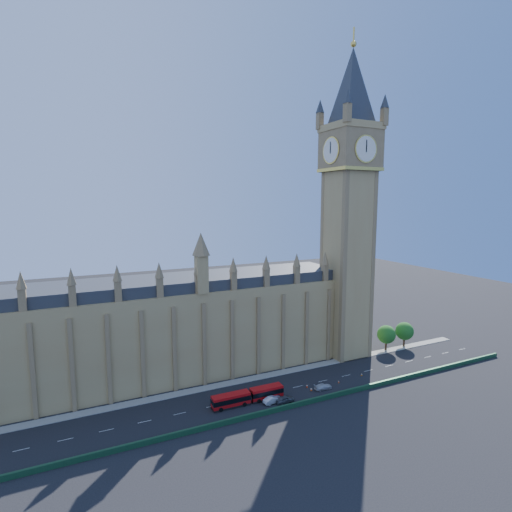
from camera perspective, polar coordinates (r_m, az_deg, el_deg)
name	(u,v)px	position (r m, az deg, el deg)	size (l,w,h in m)	color
ground	(257,396)	(107.29, 0.16, -19.36)	(400.00, 400.00, 0.00)	black
palace_westminster	(140,332)	(114.89, -16.30, -10.32)	(120.00, 20.00, 28.00)	#A3834E
elizabeth_tower	(349,183)	(127.75, 13.18, 10.10)	(20.59, 20.59, 105.00)	#A3834E
bridge_parapet	(274,410)	(99.91, 2.53, -21.16)	(160.00, 0.60, 1.20)	#1E4C2D
kerb_north	(242,381)	(115.03, -1.97, -17.36)	(160.00, 3.00, 0.16)	gray
tree_east_near	(387,334)	(140.86, 18.18, -10.52)	(6.00, 6.00, 8.50)	#382619
tree_east_far	(405,331)	(146.28, 20.49, -9.95)	(6.00, 6.00, 8.50)	#382619
red_bus	(248,396)	(103.47, -1.15, -19.42)	(18.43, 3.13, 3.13)	#B80C0F
car_grey	(285,399)	(104.22, 4.13, -19.74)	(1.92, 4.77, 1.62)	#46494E
car_silver	(273,400)	(103.87, 2.43, -19.82)	(1.74, 4.99, 1.65)	#AEB1B6
car_white	(323,387)	(111.67, 9.56, -17.92)	(1.99, 4.91, 1.42)	silver
cone_a	(307,386)	(112.15, 7.29, -17.94)	(0.61, 0.61, 0.80)	black
cone_b	(311,389)	(110.58, 7.90, -18.35)	(0.58, 0.58, 0.77)	black
cone_c	(362,375)	(121.56, 14.87, -16.06)	(0.44, 0.44, 0.69)	black
cone_d	(339,382)	(116.03, 11.73, -17.17)	(0.41, 0.41, 0.64)	black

